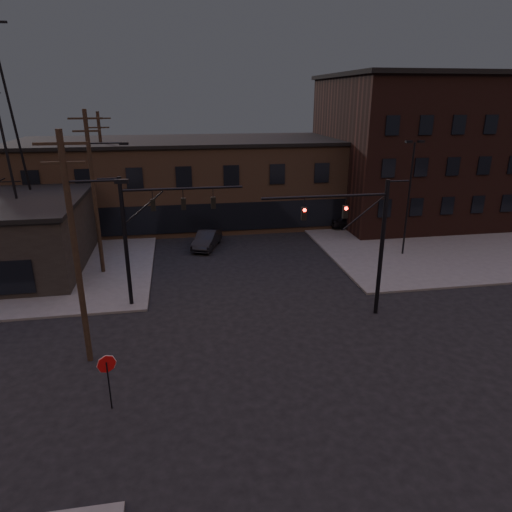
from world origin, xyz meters
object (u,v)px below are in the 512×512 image
(traffic_signal_far, at_px, (147,227))
(parked_car_lot_a, at_px, (350,220))
(traffic_signal_near, at_px, (364,235))
(stop_sign, at_px, (107,370))
(parked_car_lot_b, at_px, (417,220))
(car_crossing, at_px, (207,239))

(traffic_signal_far, height_order, parked_car_lot_a, traffic_signal_far)
(traffic_signal_near, height_order, stop_sign, traffic_signal_near)
(traffic_signal_near, distance_m, parked_car_lot_a, 19.28)
(traffic_signal_far, bearing_deg, parked_car_lot_a, 37.97)
(parked_car_lot_a, xyz_separation_m, parked_car_lot_b, (6.61, -0.83, -0.10))
(traffic_signal_far, xyz_separation_m, parked_car_lot_a, (18.31, 14.29, -4.16))
(traffic_signal_near, relative_size, parked_car_lot_b, 1.92)
(traffic_signal_near, relative_size, stop_sign, 3.23)
(traffic_signal_far, distance_m, stop_sign, 10.55)
(traffic_signal_near, relative_size, parked_car_lot_a, 1.94)
(traffic_signal_near, bearing_deg, parked_car_lot_a, 70.69)
(stop_sign, bearing_deg, parked_car_lot_a, 51.09)
(traffic_signal_far, bearing_deg, traffic_signal_near, -16.17)
(parked_car_lot_a, xyz_separation_m, car_crossing, (-14.16, -3.54, -0.11))
(traffic_signal_far, xyz_separation_m, car_crossing, (4.15, 10.74, -4.27))
(traffic_signal_near, bearing_deg, traffic_signal_far, 163.83)
(parked_car_lot_b, relative_size, car_crossing, 0.92)
(stop_sign, height_order, car_crossing, stop_sign)
(parked_car_lot_b, height_order, car_crossing, car_crossing)
(traffic_signal_far, distance_m, parked_car_lot_a, 23.59)
(traffic_signal_far, relative_size, stop_sign, 3.23)
(parked_car_lot_a, height_order, parked_car_lot_b, parked_car_lot_a)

